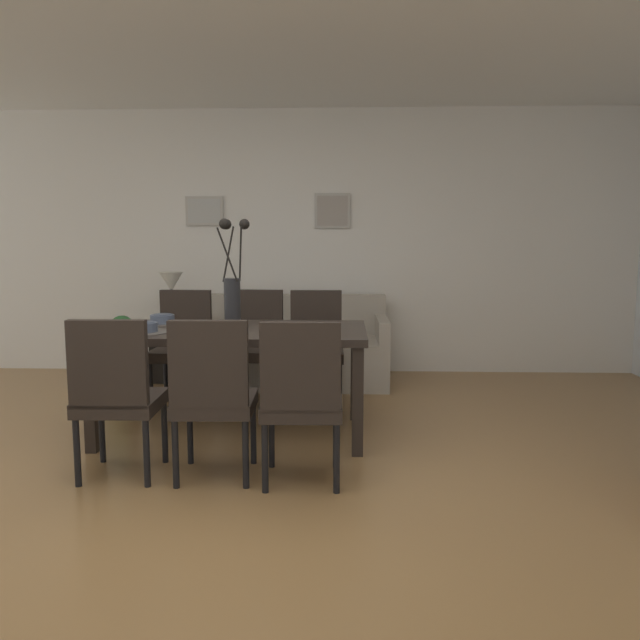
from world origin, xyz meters
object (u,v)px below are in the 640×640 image
at_px(dining_chair_far_right, 256,341).
at_px(bowl_near_right, 162,318).
at_px(framed_picture_center, 332,211).
at_px(dining_chair_mid_right, 316,342).
at_px(dining_table, 233,340).
at_px(bowl_near_left, 144,326).
at_px(sofa, 290,352).
at_px(side_table, 173,353).
at_px(dining_chair_near_left, 116,390).
at_px(table_lamp, 171,287).
at_px(centerpiece_vase, 232,287).
at_px(dining_chair_near_right, 183,341).
at_px(dining_chair_far_left, 213,391).
at_px(dining_chair_mid_left, 301,394).
at_px(potted_plant, 119,348).
at_px(framed_picture_left, 204,211).

distance_m(dining_chair_far_right, bowl_near_right, 0.93).
bearing_deg(dining_chair_far_right, framed_picture_center, 63.48).
bearing_deg(framed_picture_center, dining_chair_mid_right, -94.98).
bearing_deg(dining_table, bowl_near_left, -159.14).
distance_m(sofa, side_table, 1.12).
bearing_deg(side_table, framed_picture_center, 16.54).
distance_m(dining_chair_near_left, bowl_near_left, 0.69).
distance_m(dining_chair_near_left, table_lamp, 2.55).
bearing_deg(bowl_near_right, side_table, 102.67).
relative_size(centerpiece_vase, sofa, 0.41).
height_order(dining_chair_near_left, sofa, dining_chair_near_left).
relative_size(dining_chair_near_right, framed_picture_center, 2.63).
relative_size(dining_chair_far_left, centerpiece_vase, 1.25).
bearing_deg(dining_chair_mid_left, table_lamp, 118.68).
xyz_separation_m(dining_chair_far_left, table_lamp, (-0.90, 2.50, 0.38)).
relative_size(side_table, framed_picture_center, 1.48).
bearing_deg(framed_picture_center, sofa, -128.73).
distance_m(dining_chair_near_left, dining_chair_mid_right, 1.98).
bearing_deg(dining_chair_mid_right, potted_plant, 166.97).
relative_size(dining_chair_far_left, dining_chair_mid_right, 1.00).
bearing_deg(sofa, table_lamp, 178.16).
height_order(sofa, potted_plant, sofa).
distance_m(dining_chair_far_left, bowl_near_right, 1.22).
height_order(dining_chair_near_right, side_table, dining_chair_near_right).
bearing_deg(framed_picture_center, bowl_near_right, -121.75).
distance_m(dining_table, table_lamp, 1.89).
relative_size(framed_picture_left, potted_plant, 0.56).
bearing_deg(dining_chair_mid_right, framed_picture_center, 85.02).
height_order(dining_chair_near_right, potted_plant, dining_chair_near_right).
distance_m(centerpiece_vase, bowl_near_right, 0.63).
bearing_deg(framed_picture_left, dining_chair_mid_left, -68.79).
xyz_separation_m(dining_table, table_lamp, (-0.87, 1.66, 0.23)).
height_order(bowl_near_right, framed_picture_left, framed_picture_left).
height_order(dining_chair_mid_right, framed_picture_center, framed_picture_center).
bearing_deg(dining_chair_near_right, potted_plant, 148.41).
xyz_separation_m(dining_chair_mid_right, framed_picture_center, (0.11, 1.25, 1.10)).
height_order(bowl_near_left, framed_picture_center, framed_picture_center).
distance_m(dining_chair_mid_right, sofa, 0.85).
relative_size(bowl_near_left, framed_picture_center, 0.49).
bearing_deg(dining_chair_mid_left, framed_picture_left, 111.21).
relative_size(bowl_near_left, sofa, 0.09).
distance_m(bowl_near_right, potted_plant, 1.33).
bearing_deg(dining_chair_far_right, dining_chair_near_right, -175.48).
xyz_separation_m(dining_chair_near_right, sofa, (0.81, 0.78, -0.23)).
bearing_deg(table_lamp, sofa, -1.84).
distance_m(dining_table, framed_picture_center, 2.40).
bearing_deg(dining_chair_near_left, centerpiece_vase, 58.65).
relative_size(bowl_near_right, sofa, 0.09).
bearing_deg(dining_table, framed_picture_left, 106.80).
bearing_deg(bowl_near_right, bowl_near_left, -90.00).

